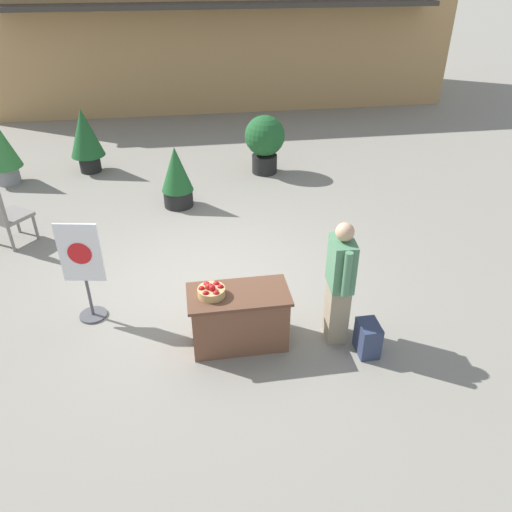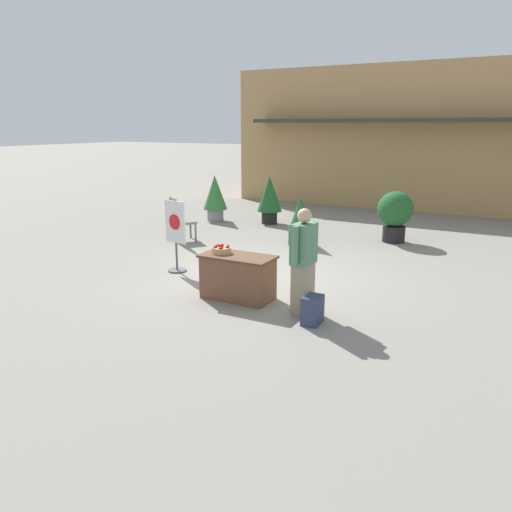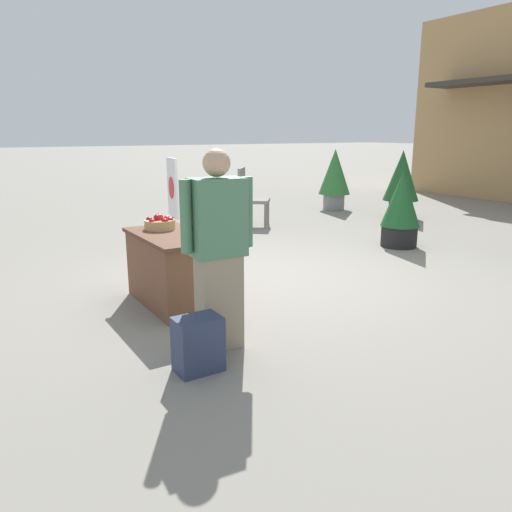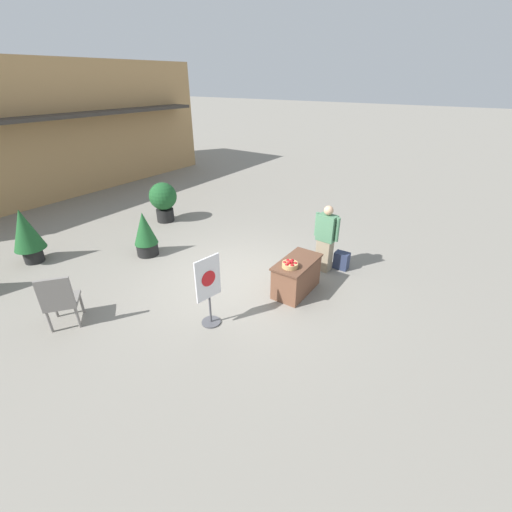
{
  "view_description": "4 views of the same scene",
  "coord_description": "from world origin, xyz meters",
  "px_view_note": "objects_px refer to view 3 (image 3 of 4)",
  "views": [
    {
      "loc": [
        -0.27,
        -6.06,
        4.19
      ],
      "look_at": [
        0.55,
        -0.88,
        0.95
      ],
      "focal_mm": 35.0,
      "sensor_mm": 36.0,
      "label": 1
    },
    {
      "loc": [
        4.28,
        -8.08,
        2.79
      ],
      "look_at": [
        0.4,
        -0.95,
        0.66
      ],
      "focal_mm": 35.0,
      "sensor_mm": 36.0,
      "label": 2
    },
    {
      "loc": [
        4.9,
        -3.2,
        1.74
      ],
      "look_at": [
        0.79,
        -0.64,
        0.53
      ],
      "focal_mm": 35.0,
      "sensor_mm": 36.0,
      "label": 3
    },
    {
      "loc": [
        -5.38,
        -4.12,
        4.14
      ],
      "look_at": [
        -0.2,
        -0.59,
        0.84
      ],
      "focal_mm": 24.0,
      "sensor_mm": 36.0,
      "label": 4
    }
  ],
  "objects_px": {
    "person_visitor": "(218,250)",
    "potted_plant_far_left": "(335,176)",
    "poster_board": "(173,205)",
    "patio_chair": "(249,194)",
    "display_table": "(173,269)",
    "potted_plant_far_right": "(402,180)",
    "apple_basket": "(160,223)",
    "backpack": "(198,344)",
    "potted_plant_near_right": "(401,208)"
  },
  "relations": [
    {
      "from": "backpack",
      "to": "potted_plant_far_right",
      "type": "height_order",
      "value": "potted_plant_far_right"
    },
    {
      "from": "display_table",
      "to": "patio_chair",
      "type": "height_order",
      "value": "patio_chair"
    },
    {
      "from": "person_visitor",
      "to": "poster_board",
      "type": "xyz_separation_m",
      "value": [
        -3.07,
        0.9,
        -0.07
      ]
    },
    {
      "from": "display_table",
      "to": "person_visitor",
      "type": "bearing_deg",
      "value": -4.49
    },
    {
      "from": "display_table",
      "to": "potted_plant_near_right",
      "type": "xyz_separation_m",
      "value": [
        -0.65,
        4.03,
        0.23
      ]
    },
    {
      "from": "backpack",
      "to": "apple_basket",
      "type": "bearing_deg",
      "value": 166.53
    },
    {
      "from": "person_visitor",
      "to": "potted_plant_far_left",
      "type": "bearing_deg",
      "value": -42.79
    },
    {
      "from": "display_table",
      "to": "potted_plant_far_right",
      "type": "relative_size",
      "value": 0.88
    },
    {
      "from": "poster_board",
      "to": "potted_plant_near_right",
      "type": "bearing_deg",
      "value": 169.54
    },
    {
      "from": "potted_plant_near_right",
      "to": "potted_plant_far_right",
      "type": "distance_m",
      "value": 2.78
    },
    {
      "from": "display_table",
      "to": "patio_chair",
      "type": "bearing_deg",
      "value": 139.11
    },
    {
      "from": "apple_basket",
      "to": "potted_plant_far_right",
      "type": "relative_size",
      "value": 0.23
    },
    {
      "from": "backpack",
      "to": "potted_plant_far_left",
      "type": "distance_m",
      "value": 8.35
    },
    {
      "from": "potted_plant_near_right",
      "to": "patio_chair",
      "type": "bearing_deg",
      "value": -159.38
    },
    {
      "from": "display_table",
      "to": "poster_board",
      "type": "distance_m",
      "value": 2.07
    },
    {
      "from": "apple_basket",
      "to": "backpack",
      "type": "bearing_deg",
      "value": -13.47
    },
    {
      "from": "patio_chair",
      "to": "potted_plant_near_right",
      "type": "distance_m",
      "value": 2.99
    },
    {
      "from": "backpack",
      "to": "potted_plant_far_right",
      "type": "relative_size",
      "value": 0.3
    },
    {
      "from": "display_table",
      "to": "potted_plant_far_left",
      "type": "bearing_deg",
      "value": 126.05
    },
    {
      "from": "display_table",
      "to": "potted_plant_far_right",
      "type": "distance_m",
      "value": 6.6
    },
    {
      "from": "potted_plant_near_right",
      "to": "potted_plant_far_left",
      "type": "xyz_separation_m",
      "value": [
        -3.5,
        1.66,
        0.17
      ]
    },
    {
      "from": "patio_chair",
      "to": "potted_plant_far_left",
      "type": "relative_size",
      "value": 0.79
    },
    {
      "from": "display_table",
      "to": "potted_plant_far_right",
      "type": "xyz_separation_m",
      "value": [
        -2.52,
        6.08,
        0.42
      ]
    },
    {
      "from": "display_table",
      "to": "patio_chair",
      "type": "relative_size",
      "value": 1.11
    },
    {
      "from": "person_visitor",
      "to": "poster_board",
      "type": "relative_size",
      "value": 1.16
    },
    {
      "from": "person_visitor",
      "to": "potted_plant_far_right",
      "type": "height_order",
      "value": "person_visitor"
    },
    {
      "from": "display_table",
      "to": "potted_plant_far_left",
      "type": "height_order",
      "value": "potted_plant_far_left"
    },
    {
      "from": "apple_basket",
      "to": "potted_plant_near_right",
      "type": "distance_m",
      "value": 4.05
    },
    {
      "from": "person_visitor",
      "to": "display_table",
      "type": "bearing_deg",
      "value": 0.0
    },
    {
      "from": "apple_basket",
      "to": "patio_chair",
      "type": "xyz_separation_m",
      "value": [
        -3.12,
        2.97,
        -0.21
      ]
    },
    {
      "from": "backpack",
      "to": "patio_chair",
      "type": "distance_m",
      "value": 6.02
    },
    {
      "from": "backpack",
      "to": "poster_board",
      "type": "bearing_deg",
      "value": 159.9
    },
    {
      "from": "poster_board",
      "to": "potted_plant_far_left",
      "type": "bearing_deg",
      "value": -144.78
    },
    {
      "from": "person_visitor",
      "to": "potted_plant_far_right",
      "type": "bearing_deg",
      "value": -54.48
    },
    {
      "from": "poster_board",
      "to": "potted_plant_near_right",
      "type": "xyz_separation_m",
      "value": [
        1.22,
        3.23,
        -0.15
      ]
    },
    {
      "from": "display_table",
      "to": "potted_plant_far_left",
      "type": "xyz_separation_m",
      "value": [
        -4.14,
        5.69,
        0.4
      ]
    },
    {
      "from": "poster_board",
      "to": "patio_chair",
      "type": "bearing_deg",
      "value": -133.89
    },
    {
      "from": "apple_basket",
      "to": "backpack",
      "type": "height_order",
      "value": "apple_basket"
    },
    {
      "from": "apple_basket",
      "to": "person_visitor",
      "type": "distance_m",
      "value": 1.52
    },
    {
      "from": "apple_basket",
      "to": "potted_plant_far_right",
      "type": "xyz_separation_m",
      "value": [
        -2.2,
        6.08,
        -0.01
      ]
    },
    {
      "from": "poster_board",
      "to": "potted_plant_far_right",
      "type": "bearing_deg",
      "value": -162.73
    },
    {
      "from": "person_visitor",
      "to": "potted_plant_far_left",
      "type": "relative_size",
      "value": 1.18
    },
    {
      "from": "apple_basket",
      "to": "potted_plant_near_right",
      "type": "bearing_deg",
      "value": 94.68
    },
    {
      "from": "apple_basket",
      "to": "potted_plant_near_right",
      "type": "xyz_separation_m",
      "value": [
        -0.33,
        4.03,
        -0.2
      ]
    },
    {
      "from": "potted_plant_far_left",
      "to": "display_table",
      "type": "bearing_deg",
      "value": -53.95
    },
    {
      "from": "potted_plant_near_right",
      "to": "potted_plant_far_left",
      "type": "distance_m",
      "value": 3.88
    },
    {
      "from": "poster_board",
      "to": "potted_plant_far_left",
      "type": "xyz_separation_m",
      "value": [
        -2.28,
        4.89,
        0.02
      ]
    },
    {
      "from": "display_table",
      "to": "potted_plant_near_right",
      "type": "height_order",
      "value": "potted_plant_near_right"
    },
    {
      "from": "display_table",
      "to": "backpack",
      "type": "height_order",
      "value": "display_table"
    },
    {
      "from": "potted_plant_far_right",
      "to": "poster_board",
      "type": "bearing_deg",
      "value": -82.99
    }
  ]
}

